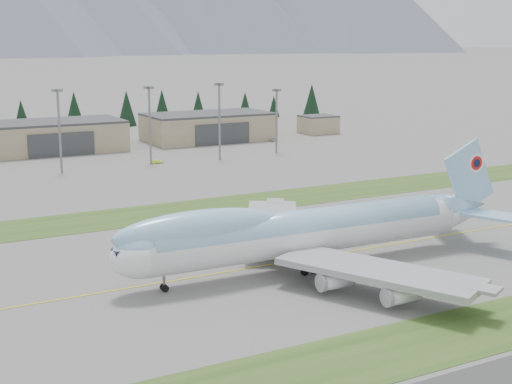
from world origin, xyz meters
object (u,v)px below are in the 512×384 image
hangar_right (208,127)px  service_vehicle_b (157,164)px  service_vehicle_c (273,141)px  boeing_747_freighter (304,231)px  hangar_center (53,136)px

hangar_right → service_vehicle_b: size_ratio=12.71×
service_vehicle_b → service_vehicle_c: service_vehicle_b is taller
boeing_747_freighter → hangar_center: boeing_747_freighter is taller
boeing_747_freighter → hangar_right: boeing_747_freighter is taller
hangar_center → service_vehicle_b: bearing=-60.6°
boeing_747_freighter → hangar_center: size_ratio=1.59×
boeing_747_freighter → service_vehicle_b: bearing=83.8°
boeing_747_freighter → hangar_right: size_ratio=1.59×
hangar_right → service_vehicle_b: bearing=-131.4°
boeing_747_freighter → hangar_right: 163.07m
hangar_right → hangar_center: bearing=180.0°
boeing_747_freighter → service_vehicle_b: size_ratio=20.20×
boeing_747_freighter → service_vehicle_c: boeing_747_freighter is taller
service_vehicle_c → service_vehicle_b: bearing=-124.8°
hangar_center → hangar_right: 60.00m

